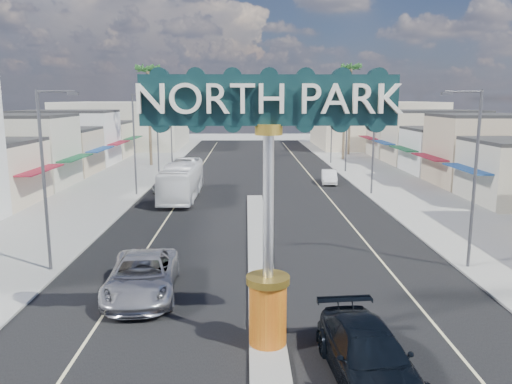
{
  "coord_description": "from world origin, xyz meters",
  "views": [
    {
      "loc": [
        -0.73,
        -14.16,
        8.56
      ],
      "look_at": [
        -0.23,
        11.27,
        3.79
      ],
      "focal_mm": 35.0,
      "sensor_mm": 36.0,
      "label": 1
    }
  ],
  "objects_px": {
    "car_parked_left": "(167,182)",
    "car_parked_right": "(329,177)",
    "streetlight_r_near": "(472,171)",
    "palm_right_far": "(351,73)",
    "streetlight_l_mid": "(136,139)",
    "city_bus": "(182,180)",
    "palm_left_far": "(148,75)",
    "streetlight_r_far": "(330,125)",
    "suv_left": "(142,276)",
    "streetlight_l_near": "(47,172)",
    "traffic_signal_left": "(173,136)",
    "streetlight_r_mid": "(372,139)",
    "traffic_signal_right": "(331,136)",
    "streetlight_l_far": "(172,126)",
    "palm_right_mid": "(345,84)",
    "gateway_sign": "(268,180)",
    "suv_right": "(368,356)"
  },
  "relations": [
    {
      "from": "streetlight_l_near",
      "to": "streetlight_r_near",
      "type": "relative_size",
      "value": 1.0
    },
    {
      "from": "streetlight_l_mid",
      "to": "palm_right_mid",
      "type": "relative_size",
      "value": 0.74
    },
    {
      "from": "traffic_signal_right",
      "to": "suv_left",
      "type": "bearing_deg",
      "value": -111.34
    },
    {
      "from": "traffic_signal_right",
      "to": "palm_right_mid",
      "type": "distance_m",
      "value": 14.1
    },
    {
      "from": "streetlight_l_mid",
      "to": "traffic_signal_right",
      "type": "bearing_deg",
      "value": 35.5
    },
    {
      "from": "streetlight_r_mid",
      "to": "suv_right",
      "type": "xyz_separation_m",
      "value": [
        -7.44,
        -30.18,
        -4.23
      ]
    },
    {
      "from": "gateway_sign",
      "to": "palm_left_far",
      "type": "xyz_separation_m",
      "value": [
        -13.0,
        48.02,
        5.57
      ]
    },
    {
      "from": "streetlight_l_far",
      "to": "palm_left_far",
      "type": "distance_m",
      "value": 7.21
    },
    {
      "from": "streetlight_r_near",
      "to": "palm_left_far",
      "type": "bearing_deg",
      "value": 120.36
    },
    {
      "from": "car_parked_right",
      "to": "streetlight_l_mid",
      "type": "bearing_deg",
      "value": -154.98
    },
    {
      "from": "gateway_sign",
      "to": "streetlight_r_far",
      "type": "height_order",
      "value": "gateway_sign"
    },
    {
      "from": "streetlight_r_far",
      "to": "palm_right_far",
      "type": "relative_size",
      "value": 0.64
    },
    {
      "from": "streetlight_l_mid",
      "to": "car_parked_left",
      "type": "relative_size",
      "value": 1.87
    },
    {
      "from": "streetlight_r_near",
      "to": "car_parked_left",
      "type": "xyz_separation_m",
      "value": [
        -18.6,
        22.3,
        -4.25
      ]
    },
    {
      "from": "traffic_signal_right",
      "to": "car_parked_right",
      "type": "height_order",
      "value": "traffic_signal_right"
    },
    {
      "from": "streetlight_r_near",
      "to": "palm_right_far",
      "type": "bearing_deg",
      "value": 84.98
    },
    {
      "from": "car_parked_right",
      "to": "suv_left",
      "type": "bearing_deg",
      "value": -107.48
    },
    {
      "from": "streetlight_l_mid",
      "to": "car_parked_right",
      "type": "xyz_separation_m",
      "value": [
        18.17,
        6.04,
        -4.37
      ]
    },
    {
      "from": "traffic_signal_left",
      "to": "palm_left_far",
      "type": "xyz_separation_m",
      "value": [
        -3.82,
        6.01,
        7.22
      ]
    },
    {
      "from": "streetlight_r_near",
      "to": "traffic_signal_left",
      "type": "bearing_deg",
      "value": 119.99
    },
    {
      "from": "palm_left_far",
      "to": "streetlight_r_far",
      "type": "bearing_deg",
      "value": 4.88
    },
    {
      "from": "suv_left",
      "to": "city_bus",
      "type": "relative_size",
      "value": 0.57
    },
    {
      "from": "gateway_sign",
      "to": "streetlight_l_far",
      "type": "height_order",
      "value": "gateway_sign"
    },
    {
      "from": "streetlight_l_near",
      "to": "city_bus",
      "type": "relative_size",
      "value": 0.81
    },
    {
      "from": "palm_right_mid",
      "to": "palm_right_far",
      "type": "height_order",
      "value": "palm_right_far"
    },
    {
      "from": "traffic_signal_left",
      "to": "streetlight_l_far",
      "type": "xyz_separation_m",
      "value": [
        -1.25,
        8.01,
        0.79
      ]
    },
    {
      "from": "palm_right_far",
      "to": "car_parked_right",
      "type": "bearing_deg",
      "value": -105.63
    },
    {
      "from": "streetlight_l_near",
      "to": "suv_right",
      "type": "bearing_deg",
      "value": -37.18
    },
    {
      "from": "traffic_signal_left",
      "to": "car_parked_left",
      "type": "height_order",
      "value": "traffic_signal_left"
    },
    {
      "from": "car_parked_right",
      "to": "streetlight_l_far",
      "type": "bearing_deg",
      "value": 145.34
    },
    {
      "from": "traffic_signal_left",
      "to": "streetlight_r_mid",
      "type": "relative_size",
      "value": 0.67
    },
    {
      "from": "streetlight_l_mid",
      "to": "city_bus",
      "type": "xyz_separation_m",
      "value": [
        4.08,
        -1.14,
        -3.51
      ]
    },
    {
      "from": "streetlight_r_far",
      "to": "palm_right_mid",
      "type": "relative_size",
      "value": 0.74
    },
    {
      "from": "gateway_sign",
      "to": "palm_right_far",
      "type": "distance_m",
      "value": 62.2
    },
    {
      "from": "streetlight_r_far",
      "to": "traffic_signal_left",
      "type": "bearing_deg",
      "value": -157.8
    },
    {
      "from": "suv_left",
      "to": "streetlight_l_near",
      "type": "bearing_deg",
      "value": 143.52
    },
    {
      "from": "streetlight_r_near",
      "to": "streetlight_r_far",
      "type": "relative_size",
      "value": 1.0
    },
    {
      "from": "suv_left",
      "to": "car_parked_right",
      "type": "bearing_deg",
      "value": 61.2
    },
    {
      "from": "palm_left_far",
      "to": "suv_left",
      "type": "relative_size",
      "value": 2.06
    },
    {
      "from": "gateway_sign",
      "to": "car_parked_right",
      "type": "relative_size",
      "value": 2.16
    },
    {
      "from": "traffic_signal_left",
      "to": "traffic_signal_right",
      "type": "xyz_separation_m",
      "value": [
        18.37,
        0.0,
        0.0
      ]
    },
    {
      "from": "gateway_sign",
      "to": "city_bus",
      "type": "bearing_deg",
      "value": 103.3
    },
    {
      "from": "streetlight_l_mid",
      "to": "palm_left_far",
      "type": "height_order",
      "value": "palm_left_far"
    },
    {
      "from": "palm_right_far",
      "to": "city_bus",
      "type": "xyz_separation_m",
      "value": [
        -21.35,
        -33.14,
        -10.83
      ]
    },
    {
      "from": "car_parked_left",
      "to": "suv_left",
      "type": "bearing_deg",
      "value": -76.57
    },
    {
      "from": "palm_left_far",
      "to": "palm_right_far",
      "type": "height_order",
      "value": "palm_right_far"
    },
    {
      "from": "streetlight_l_near",
      "to": "palm_right_mid",
      "type": "xyz_separation_m",
      "value": [
        23.43,
        46.0,
        5.54
      ]
    },
    {
      "from": "streetlight_l_near",
      "to": "car_parked_right",
      "type": "relative_size",
      "value": 2.12
    },
    {
      "from": "streetlight_r_near",
      "to": "car_parked_left",
      "type": "relative_size",
      "value": 1.87
    },
    {
      "from": "car_parked_left",
      "to": "car_parked_right",
      "type": "relative_size",
      "value": 1.13
    }
  ]
}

